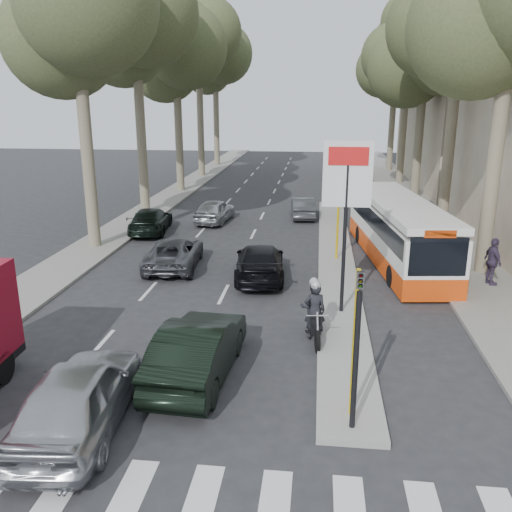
{
  "coord_description": "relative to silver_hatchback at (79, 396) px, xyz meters",
  "views": [
    {
      "loc": [
        2.38,
        -11.62,
        6.85
      ],
      "look_at": [
        0.33,
        6.09,
        1.6
      ],
      "focal_mm": 38.0,
      "sensor_mm": 36.0,
      "label": 1
    }
  ],
  "objects": [
    {
      "name": "billboard",
      "position": [
        5.75,
        7.0,
        2.92
      ],
      "size": [
        1.5,
        12.1,
        5.6
      ],
      "color": "yellow",
      "rests_on": "ground"
    },
    {
      "name": "pedestrian_near",
      "position": [
        11.38,
        10.37,
        0.22
      ],
      "size": [
        0.74,
        1.13,
        1.78
      ],
      "primitive_type": "imported",
      "rotation": [
        0.0,
        0.0,
        1.8
      ],
      "color": "#453855",
      "rests_on": "sidewalk_right"
    },
    {
      "name": "tree_l_b",
      "position": [
        -5.47,
        22.11,
        10.28
      ],
      "size": [
        7.4,
        7.2,
        14.88
      ],
      "color": "#6B604C",
      "rests_on": "ground"
    },
    {
      "name": "tree_l_e",
      "position": [
        -5.47,
        46.11,
        9.94
      ],
      "size": [
        7.4,
        7.2,
        14.49
      ],
      "color": "#6B604C",
      "rests_on": "ground"
    },
    {
      "name": "tree_r_e",
      "position": [
        11.73,
        44.11,
        9.6
      ],
      "size": [
        7.4,
        7.2,
        14.1
      ],
      "color": "#6B604C",
      "rests_on": "ground"
    },
    {
      "name": "traffic_island",
      "position": [
        5.75,
        13.0,
        -0.71
      ],
      "size": [
        1.5,
        26.0,
        0.16
      ],
      "primitive_type": "cube",
      "color": "gray",
      "rests_on": "ground"
    },
    {
      "name": "motorcycle",
      "position": [
        4.87,
        5.23,
        0.05
      ],
      "size": [
        0.86,
        2.17,
        1.85
      ],
      "rotation": [
        0.0,
        0.0,
        0.12
      ],
      "color": "black",
      "rests_on": "ground"
    },
    {
      "name": "queue_car_e",
      "position": [
        -3.8,
        17.3,
        -0.15
      ],
      "size": [
        2.32,
        4.6,
        1.28
      ],
      "primitive_type": "imported",
      "rotation": [
        0.0,
        0.0,
        3.26
      ],
      "color": "black",
      "rests_on": "ground"
    },
    {
      "name": "traffic_light_island",
      "position": [
        5.75,
        0.5,
        1.7
      ],
      "size": [
        0.16,
        0.41,
        3.6
      ],
      "color": "black",
      "rests_on": "ground"
    },
    {
      "name": "queue_car_a",
      "position": [
        -1.0,
        11.49,
        -0.17
      ],
      "size": [
        2.4,
        4.57,
        1.23
      ],
      "primitive_type": "imported",
      "rotation": [
        0.0,
        0.0,
        3.23
      ],
      "color": "#4D4E55",
      "rests_on": "ground"
    },
    {
      "name": "tree_l_d",
      "position": [
        -5.37,
        38.11,
        10.97
      ],
      "size": [
        7.4,
        7.2,
        15.66
      ],
      "color": "#6B604C",
      "rests_on": "ground"
    },
    {
      "name": "tree_r_d",
      "position": [
        11.63,
        36.11,
        10.28
      ],
      "size": [
        7.4,
        7.2,
        14.88
      ],
      "color": "#6B604C",
      "rests_on": "ground"
    },
    {
      "name": "queue_car_d",
      "position": [
        4.01,
        21.83,
        -0.19
      ],
      "size": [
        1.62,
        3.76,
        1.2
      ],
      "primitive_type": "imported",
      "rotation": [
        0.0,
        0.0,
        3.24
      ],
      "color": "#4C4F54",
      "rests_on": "ground"
    },
    {
      "name": "tree_l_a",
      "position": [
        -5.37,
        14.11,
        9.6
      ],
      "size": [
        7.4,
        7.2,
        14.1
      ],
      "color": "#6B604C",
      "rests_on": "ground"
    },
    {
      "name": "tree_r_c",
      "position": [
        11.53,
        28.11,
        8.91
      ],
      "size": [
        7.4,
        7.2,
        13.32
      ],
      "color": "#6B604C",
      "rests_on": "ground"
    },
    {
      "name": "sidewalk_right",
      "position": [
        11.1,
        27.0,
        -0.73
      ],
      "size": [
        3.2,
        70.0,
        0.12
      ],
      "primitive_type": "cube",
      "color": "gray",
      "rests_on": "ground"
    },
    {
      "name": "pedestrian_far",
      "position": [
        9.7,
        11.05,
        0.16
      ],
      "size": [
        1.09,
        0.52,
        1.66
      ],
      "primitive_type": "imported",
      "rotation": [
        0.0,
        0.0,
        3.1
      ],
      "color": "#675C4D",
      "rests_on": "sidewalk_right"
    },
    {
      "name": "tree_l_c",
      "position": [
        -5.27,
        30.11,
        9.25
      ],
      "size": [
        7.4,
        7.2,
        13.71
      ],
      "color": "#6B604C",
      "rests_on": "ground"
    },
    {
      "name": "queue_car_b",
      "position": [
        2.7,
        10.48,
        -0.12
      ],
      "size": [
        2.28,
        4.73,
        1.33
      ],
      "primitive_type": "imported",
      "rotation": [
        0.0,
        0.0,
        3.23
      ],
      "color": "black",
      "rests_on": "ground"
    },
    {
      "name": "building_far",
      "position": [
        18.0,
        36.0,
        7.21
      ],
      "size": [
        11.0,
        20.0,
        16.0
      ],
      "primitive_type": "cube",
      "color": "#B7A88E",
      "rests_on": "ground"
    },
    {
      "name": "dark_hatchback",
      "position": [
        2.0,
        2.54,
        -0.03
      ],
      "size": [
        1.87,
        4.69,
        1.52
      ],
      "primitive_type": "imported",
      "rotation": [
        0.0,
        0.0,
        3.08
      ],
      "color": "black",
      "rests_on": "ground"
    },
    {
      "name": "queue_car_c",
      "position": [
        -0.9,
        20.02,
        -0.12
      ],
      "size": [
        1.97,
        4.04,
        1.33
      ],
      "primitive_type": "imported",
      "rotation": [
        0.0,
        0.0,
        3.03
      ],
      "color": "#AEB1B7",
      "rests_on": "ground"
    },
    {
      "name": "median_left",
      "position": [
        -5.5,
        30.0,
        -0.73
      ],
      "size": [
        2.4,
        64.0,
        0.12
      ],
      "primitive_type": "cube",
      "color": "gray",
      "rests_on": "ground"
    },
    {
      "name": "city_bus",
      "position": [
        8.33,
        13.4,
        0.64
      ],
      "size": [
        3.46,
        10.47,
        2.71
      ],
      "rotation": [
        0.0,
        0.0,
        0.12
      ],
      "color": "#DF410C",
      "rests_on": "ground"
    },
    {
      "name": "ground",
      "position": [
        2.5,
        2.0,
        -0.79
      ],
      "size": [
        120.0,
        120.0,
        0.0
      ],
      "primitive_type": "plane",
      "color": "#28282B",
      "rests_on": "ground"
    },
    {
      "name": "silver_hatchback",
      "position": [
        0.0,
        0.0,
        0.0
      ],
      "size": [
        2.22,
        4.76,
        1.58
      ],
      "primitive_type": "imported",
      "rotation": [
        0.0,
        0.0,
        3.22
      ],
      "color": "#ACAEB5",
      "rests_on": "ground"
    }
  ]
}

